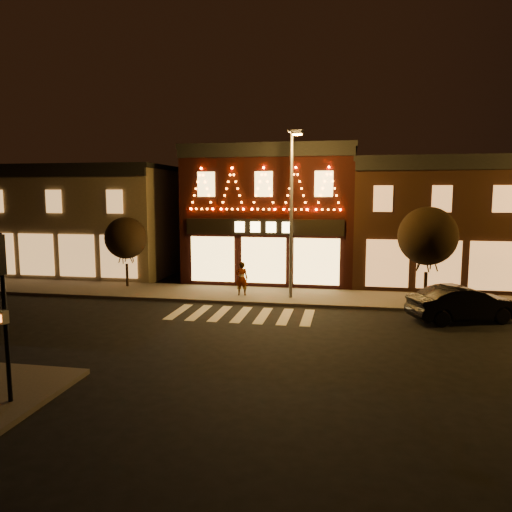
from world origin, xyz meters
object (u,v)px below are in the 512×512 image
(streetlamp_mid, at_px, (292,203))
(pedestrian, at_px, (242,279))
(traffic_signal_near, at_px, (0,285))
(dark_sedan, at_px, (464,304))

(streetlamp_mid, relative_size, pedestrian, 4.67)
(traffic_signal_near, xyz_separation_m, dark_sedan, (13.40, 11.27, -2.45))
(dark_sedan, bearing_deg, traffic_signal_near, 110.03)
(streetlamp_mid, distance_m, pedestrian, 4.80)
(traffic_signal_near, xyz_separation_m, pedestrian, (3.03, 14.16, -2.18))
(traffic_signal_near, relative_size, pedestrian, 2.45)
(pedestrian, bearing_deg, dark_sedan, 156.80)
(traffic_signal_near, bearing_deg, streetlamp_mid, 78.92)
(traffic_signal_near, relative_size, streetlamp_mid, 0.52)
(traffic_signal_near, height_order, pedestrian, traffic_signal_near)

